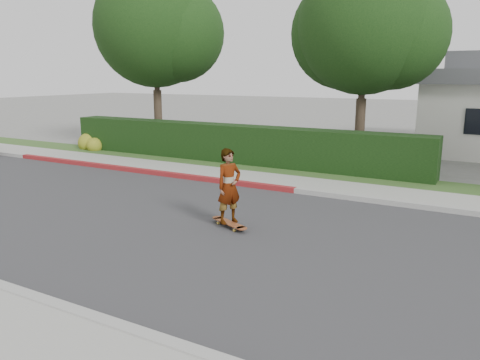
# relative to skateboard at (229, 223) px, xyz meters

# --- Properties ---
(ground) EXTENTS (120.00, 120.00, 0.00)m
(ground) POSITION_rel_skateboard_xyz_m (-0.92, -0.43, -0.10)
(ground) COLOR slate
(ground) RESTS_ON ground
(road) EXTENTS (60.00, 8.00, 0.01)m
(road) POSITION_rel_skateboard_xyz_m (-0.92, -0.43, -0.10)
(road) COLOR #2D2D30
(road) RESTS_ON ground
(curb_near) EXTENTS (60.00, 0.20, 0.15)m
(curb_near) POSITION_rel_skateboard_xyz_m (-0.92, -4.53, -0.03)
(curb_near) COLOR #9E9E99
(curb_near) RESTS_ON ground
(curb_far) EXTENTS (60.00, 0.20, 0.15)m
(curb_far) POSITION_rel_skateboard_xyz_m (-0.92, 3.67, -0.03)
(curb_far) COLOR #9E9E99
(curb_far) RESTS_ON ground
(curb_red_section) EXTENTS (12.00, 0.21, 0.15)m
(curb_red_section) POSITION_rel_skateboard_xyz_m (-5.92, 3.67, -0.03)
(curb_red_section) COLOR maroon
(curb_red_section) RESTS_ON ground
(sidewalk_far) EXTENTS (60.00, 1.60, 0.12)m
(sidewalk_far) POSITION_rel_skateboard_xyz_m (-0.92, 4.57, -0.04)
(sidewalk_far) COLOR gray
(sidewalk_far) RESTS_ON ground
(planting_strip) EXTENTS (60.00, 1.60, 0.10)m
(planting_strip) POSITION_rel_skateboard_xyz_m (-0.92, 6.17, -0.05)
(planting_strip) COLOR #2D4C1E
(planting_strip) RESTS_ON ground
(hedge) EXTENTS (15.00, 1.00, 1.50)m
(hedge) POSITION_rel_skateboard_xyz_m (-3.92, 6.77, 0.65)
(hedge) COLOR black
(hedge) RESTS_ON ground
(flowering_shrub) EXTENTS (1.40, 1.00, 0.90)m
(flowering_shrub) POSITION_rel_skateboard_xyz_m (-10.92, 6.30, 0.23)
(flowering_shrub) COLOR #2D4C19
(flowering_shrub) RESTS_ON ground
(tree_left) EXTENTS (5.99, 5.21, 8.00)m
(tree_left) POSITION_rel_skateboard_xyz_m (-8.43, 8.25, 5.16)
(tree_left) COLOR #33261C
(tree_left) RESTS_ON ground
(tree_center) EXTENTS (5.66, 4.84, 7.44)m
(tree_center) POSITION_rel_skateboard_xyz_m (0.57, 8.75, 4.80)
(tree_center) COLOR #33261C
(tree_center) RESTS_ON ground
(skateboard) EXTENTS (1.18, 0.71, 0.11)m
(skateboard) POSITION_rel_skateboard_xyz_m (0.00, 0.00, 0.00)
(skateboard) COLOR gold
(skateboard) RESTS_ON ground
(skateboarder) EXTENTS (0.61, 0.72, 1.68)m
(skateboarder) POSITION_rel_skateboard_xyz_m (0.00, -0.00, 0.86)
(skateboarder) COLOR white
(skateboarder) RESTS_ON skateboard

